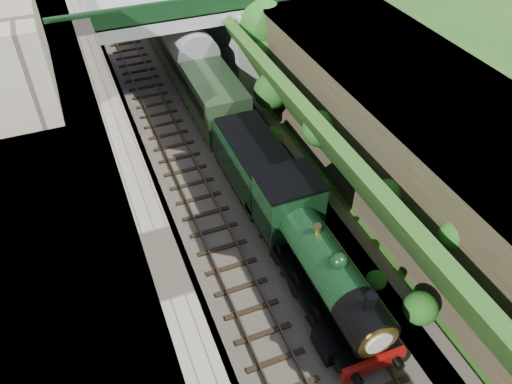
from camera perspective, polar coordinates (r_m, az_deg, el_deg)
name	(u,v)px	position (r m, az deg, el deg)	size (l,w,h in m)	color
ground	(328,361)	(21.43, 8.24, -18.57)	(160.00, 160.00, 0.00)	#1E4714
trackbed	(189,111)	(34.71, -7.70, 9.11)	(10.00, 90.00, 0.20)	#473F38
retaining_wall	(96,82)	(32.38, -17.80, 11.92)	(1.00, 90.00, 7.00)	#756B56
street_plateau_left	(35,93)	(32.44, -23.90, 10.33)	(6.00, 90.00, 7.00)	#262628
street_plateau_right	(317,47)	(36.33, 6.94, 16.17)	(8.00, 90.00, 6.25)	#262628
embankment_slope	(265,74)	(33.48, 1.02, 13.33)	(4.46, 90.00, 6.36)	#1E4714
track_left	(160,116)	(34.30, -10.95, 8.57)	(2.50, 90.00, 0.20)	black
track_right	(205,106)	(34.88, -5.80, 9.74)	(2.50, 90.00, 0.20)	black
road_bridge	(181,30)	(36.52, -8.62, 17.80)	(16.00, 6.40, 7.25)	gray
tree	(262,26)	(35.39, 0.65, 18.46)	(3.60, 3.80, 6.60)	black
locomotive	(316,257)	(22.11, 6.89, -7.37)	(3.10, 10.22, 3.83)	black
tender	(254,165)	(27.12, -0.27, 3.10)	(2.70, 6.00, 3.05)	black
coach_front	(188,59)	(37.13, -7.77, 14.83)	(2.90, 18.00, 3.70)	black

